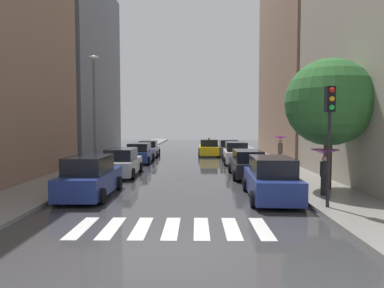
# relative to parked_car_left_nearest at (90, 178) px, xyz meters

# --- Properties ---
(ground_plane) EXTENTS (28.00, 72.00, 0.04)m
(ground_plane) POSITION_rel_parked_car_left_nearest_xyz_m (3.82, 17.81, -0.84)
(ground_plane) COLOR #37373A
(sidewalk_left) EXTENTS (3.00, 72.00, 0.15)m
(sidewalk_left) POSITION_rel_parked_car_left_nearest_xyz_m (-2.68, 17.81, -0.75)
(sidewalk_left) COLOR gray
(sidewalk_left) RESTS_ON ground
(sidewalk_right) EXTENTS (3.00, 72.00, 0.15)m
(sidewalk_right) POSITION_rel_parked_car_left_nearest_xyz_m (10.32, 17.81, -0.75)
(sidewalk_right) COLOR gray
(sidewalk_right) RESTS_ON ground
(crosswalk_stripes) EXTENTS (5.85, 2.20, 0.01)m
(crosswalk_stripes) POSITION_rel_parked_car_left_nearest_xyz_m (3.82, -4.37, -0.82)
(crosswalk_stripes) COLOR silver
(crosswalk_stripes) RESTS_ON ground
(building_left_mid) EXTENTS (6.00, 13.32, 16.69)m
(building_left_mid) POSITION_rel_parked_car_left_nearest_xyz_m (-7.18, 17.89, 7.53)
(building_left_mid) COLOR slate
(building_left_mid) RESTS_ON ground
(building_right_mid) EXTENTS (6.00, 14.73, 17.90)m
(building_right_mid) POSITION_rel_parked_car_left_nearest_xyz_m (14.82, 17.77, 8.13)
(building_right_mid) COLOR #8C6B56
(building_right_mid) RESTS_ON ground
(parked_car_left_nearest) EXTENTS (2.00, 4.43, 1.77)m
(parked_car_left_nearest) POSITION_rel_parked_car_left_nearest_xyz_m (0.00, 0.00, 0.00)
(parked_car_left_nearest) COLOR navy
(parked_car_left_nearest) RESTS_ON ground
(parked_car_left_second) EXTENTS (2.06, 4.72, 1.66)m
(parked_car_left_second) POSITION_rel_parked_car_left_nearest_xyz_m (0.05, 6.01, -0.05)
(parked_car_left_second) COLOR #B2B7BF
(parked_car_left_second) RESTS_ON ground
(parked_car_left_third) EXTENTS (2.02, 4.36, 1.60)m
(parked_car_left_third) POSITION_rel_parked_car_left_nearest_xyz_m (-0.02, 12.79, -0.07)
(parked_car_left_third) COLOR navy
(parked_car_left_third) RESTS_ON ground
(parked_car_left_fourth) EXTENTS (2.12, 4.46, 1.54)m
(parked_car_left_fourth) POSITION_rel_parked_car_left_nearest_xyz_m (-0.06, 18.13, -0.10)
(parked_car_left_fourth) COLOR #B2B7BF
(parked_car_left_fourth) RESTS_ON ground
(parked_car_right_nearest) EXTENTS (2.19, 4.77, 1.77)m
(parked_car_right_nearest) POSITION_rel_parked_car_left_nearest_xyz_m (7.68, -0.33, -0.00)
(parked_car_right_nearest) COLOR navy
(parked_car_right_nearest) RESTS_ON ground
(parked_car_right_second) EXTENTS (2.04, 4.69, 1.59)m
(parked_car_right_second) POSITION_rel_parked_car_left_nearest_xyz_m (7.59, 5.64, -0.07)
(parked_car_right_second) COLOR black
(parked_car_right_second) RESTS_ON ground
(parked_car_right_third) EXTENTS (2.13, 4.62, 1.72)m
(parked_car_right_third) POSITION_rel_parked_car_left_nearest_xyz_m (7.70, 12.37, -0.02)
(parked_car_right_third) COLOR silver
(parked_car_right_third) RESTS_ON ground
(parked_car_right_fourth) EXTENTS (2.17, 4.53, 1.59)m
(parked_car_right_fourth) POSITION_rel_parked_car_left_nearest_xyz_m (7.74, 19.07, -0.07)
(parked_car_right_fourth) COLOR #474C51
(parked_car_right_fourth) RESTS_ON ground
(taxi_midroad) EXTENTS (2.09, 4.38, 1.81)m
(taxi_midroad) POSITION_rel_parked_car_left_nearest_xyz_m (5.79, 18.85, -0.06)
(taxi_midroad) COLOR yellow
(taxi_midroad) RESTS_ON ground
(pedestrian_foreground) EXTENTS (1.07, 1.07, 2.09)m
(pedestrian_foreground) POSITION_rel_parked_car_left_nearest_xyz_m (10.71, 10.37, 0.87)
(pedestrian_foreground) COLOR #38513D
(pedestrian_foreground) RESTS_ON sidewalk_right
(pedestrian_near_tree) EXTENTS (1.18, 1.18, 1.92)m
(pedestrian_near_tree) POSITION_rel_parked_car_left_nearest_xyz_m (9.90, -0.31, 0.80)
(pedestrian_near_tree) COLOR black
(pedestrian_near_tree) RESTS_ON sidewalk_right
(street_tree_right) EXTENTS (3.93, 3.93, 5.93)m
(street_tree_right) POSITION_rel_parked_car_left_nearest_xyz_m (10.57, 1.10, 3.28)
(street_tree_right) COLOR #513823
(street_tree_right) RESTS_ON sidewalk_right
(traffic_light_right_corner) EXTENTS (0.30, 0.42, 4.30)m
(traffic_light_right_corner) POSITION_rel_parked_car_left_nearest_xyz_m (9.27, -2.32, 2.46)
(traffic_light_right_corner) COLOR black
(traffic_light_right_corner) RESTS_ON sidewalk_right
(lamp_post_left) EXTENTS (0.60, 0.28, 7.17)m
(lamp_post_left) POSITION_rel_parked_car_left_nearest_xyz_m (-1.73, 6.49, 3.44)
(lamp_post_left) COLOR #595B60
(lamp_post_left) RESTS_ON sidewalk_left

